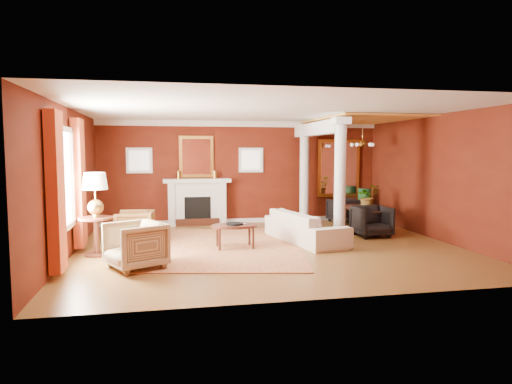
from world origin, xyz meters
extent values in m
plane|color=brown|center=(0.00, 0.00, 0.00)|extent=(8.00, 8.00, 0.00)
cube|color=#56180C|center=(0.00, 3.50, 1.45)|extent=(8.00, 0.04, 2.90)
cube|color=#56180C|center=(0.00, -3.50, 1.45)|extent=(8.00, 0.04, 2.90)
cube|color=#56180C|center=(-4.00, 0.00, 1.45)|extent=(0.04, 7.00, 2.90)
cube|color=#56180C|center=(4.00, 0.00, 1.45)|extent=(0.04, 7.00, 2.90)
cube|color=silver|center=(0.00, 0.00, 2.90)|extent=(8.00, 7.00, 0.04)
cube|color=silver|center=(-1.30, 3.33, 0.60)|extent=(1.60, 0.34, 1.20)
cube|color=black|center=(-1.30, 3.16, 0.45)|extent=(0.72, 0.03, 0.70)
cube|color=black|center=(-1.30, 3.16, 0.10)|extent=(1.20, 0.05, 0.20)
cube|color=silver|center=(-1.30, 3.29, 1.24)|extent=(1.85, 0.42, 0.10)
cube|color=silver|center=(-2.00, 3.30, 0.60)|extent=(0.16, 0.40, 1.20)
cube|color=silver|center=(-0.60, 3.30, 0.60)|extent=(0.16, 0.40, 1.20)
cube|color=gold|center=(-1.30, 3.46, 1.90)|extent=(0.95, 0.06, 1.15)
cube|color=white|center=(-1.30, 3.42, 1.90)|extent=(0.78, 0.02, 0.98)
cube|color=silver|center=(-2.85, 3.47, 1.80)|extent=(0.70, 0.06, 0.70)
cube|color=white|center=(-2.85, 3.44, 1.80)|extent=(0.54, 0.02, 0.54)
cube|color=silver|center=(0.25, 3.47, 1.80)|extent=(0.70, 0.06, 0.70)
cube|color=white|center=(0.25, 3.44, 1.80)|extent=(0.54, 0.02, 0.54)
cube|color=white|center=(-3.98, -0.60, 1.55)|extent=(0.03, 1.30, 1.70)
cube|color=silver|center=(-3.95, -1.30, 1.55)|extent=(0.08, 0.10, 1.90)
cube|color=silver|center=(-3.95, 0.10, 1.55)|extent=(0.08, 0.10, 1.90)
cube|color=#9F3A1B|center=(-3.88, -1.60, 1.40)|extent=(0.18, 0.55, 2.60)
cube|color=#9F3A1B|center=(-3.88, 0.40, 1.40)|extent=(0.18, 0.55, 2.60)
cube|color=silver|center=(1.70, 0.30, 0.10)|extent=(0.34, 0.34, 0.20)
cylinder|color=silver|center=(1.70, 0.30, 1.45)|extent=(0.26, 0.26, 2.50)
cube|color=silver|center=(1.70, 0.30, 2.72)|extent=(0.36, 0.36, 0.16)
cube|color=silver|center=(1.70, 3.00, 0.10)|extent=(0.34, 0.34, 0.20)
cylinder|color=silver|center=(1.70, 3.00, 1.45)|extent=(0.26, 0.26, 2.50)
cube|color=silver|center=(1.70, 3.00, 2.72)|extent=(0.36, 0.36, 0.16)
cube|color=silver|center=(1.70, 1.90, 2.62)|extent=(0.30, 3.20, 0.32)
cube|color=gold|center=(2.85, 1.75, 2.87)|extent=(2.30, 3.40, 0.04)
cube|color=gold|center=(2.90, 3.46, 1.55)|extent=(1.30, 0.06, 1.70)
cube|color=white|center=(2.90, 3.42, 1.55)|extent=(1.10, 0.02, 1.50)
cylinder|color=#A57F33|center=(2.90, 1.80, 2.58)|extent=(0.02, 0.02, 0.65)
sphere|color=#A57F33|center=(2.90, 1.80, 2.25)|extent=(0.20, 0.20, 0.20)
sphere|color=#EFE5CB|center=(3.18, 1.80, 2.22)|extent=(0.09, 0.09, 0.09)
sphere|color=#EFE5CB|center=(2.99, 2.07, 2.22)|extent=(0.09, 0.09, 0.09)
sphere|color=#EFE5CB|center=(2.67, 1.96, 2.22)|extent=(0.09, 0.09, 0.09)
sphere|color=#EFE5CB|center=(2.67, 1.64, 2.22)|extent=(0.09, 0.09, 0.09)
sphere|color=#EFE5CB|center=(2.99, 1.53, 2.22)|extent=(0.09, 0.09, 0.09)
cube|color=silver|center=(0.00, 3.46, 2.82)|extent=(8.00, 0.08, 0.16)
cube|color=silver|center=(0.00, 3.46, 0.06)|extent=(8.00, 0.08, 0.12)
cube|color=maroon|center=(-0.93, 0.24, 0.01)|extent=(4.02, 4.88, 0.02)
imported|color=beige|center=(0.94, 0.42, 0.46)|extent=(1.21, 2.46, 0.92)
imported|color=black|center=(-2.84, 1.03, 0.40)|extent=(0.80, 0.85, 0.81)
imported|color=tan|center=(-2.68, -1.27, 0.45)|extent=(1.14, 1.16, 0.90)
cylinder|color=black|center=(-0.73, 0.05, 0.48)|extent=(1.00, 1.00, 0.05)
cylinder|color=black|center=(-1.08, -0.18, 0.23)|extent=(0.05, 0.05, 0.45)
cylinder|color=black|center=(-0.38, -0.18, 0.23)|extent=(0.05, 0.05, 0.45)
cylinder|color=black|center=(-1.08, 0.27, 0.23)|extent=(0.05, 0.05, 0.45)
cylinder|color=black|center=(-0.38, 0.27, 0.23)|extent=(0.05, 0.05, 0.45)
imported|color=black|center=(-0.67, 0.03, 0.61)|extent=(0.14, 0.10, 0.21)
cylinder|color=black|center=(-3.50, -0.09, 0.02)|extent=(0.48, 0.48, 0.04)
cylinder|color=black|center=(-3.50, -0.09, 0.37)|extent=(0.10, 0.10, 0.74)
cylinder|color=black|center=(-3.50, -0.09, 0.74)|extent=(0.65, 0.65, 0.04)
sphere|color=#A57F33|center=(-3.50, -0.09, 0.96)|extent=(0.31, 0.31, 0.31)
cylinder|color=#A57F33|center=(-3.50, -0.09, 1.18)|extent=(0.03, 0.03, 0.33)
cone|color=#EFE5CB|center=(-3.50, -0.09, 1.47)|extent=(0.48, 0.48, 0.33)
imported|color=black|center=(2.99, 1.70, 0.46)|extent=(0.89, 1.72, 0.91)
imported|color=black|center=(2.70, 0.73, 0.41)|extent=(0.83, 0.78, 0.81)
imported|color=black|center=(2.88, 3.00, 0.38)|extent=(0.84, 0.81, 0.75)
sphere|color=#144021|center=(3.50, 2.93, 0.20)|extent=(0.41, 0.41, 0.41)
cylinder|color=#144021|center=(3.50, 2.93, 0.49)|extent=(0.37, 0.37, 0.98)
imported|color=#26591E|center=(2.99, 1.63, 1.15)|extent=(0.66, 0.70, 0.48)
camera|label=1|loc=(-2.14, -9.37, 2.04)|focal=32.00mm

